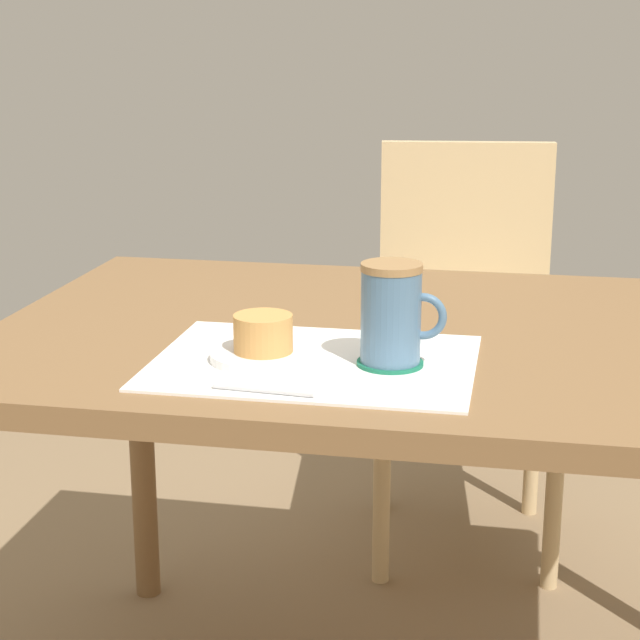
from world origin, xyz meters
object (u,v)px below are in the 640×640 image
(pastry_plate, at_px, (263,356))
(pastry, at_px, (263,333))
(dining_table, at_px, (384,375))
(coffee_mug, at_px, (393,313))
(wooden_chair, at_px, (465,325))

(pastry_plate, xyz_separation_m, pastry, (0.00, 0.00, 0.03))
(pastry_plate, relative_size, pastry, 1.81)
(dining_table, xyz_separation_m, pastry_plate, (-0.14, -0.20, 0.08))
(coffee_mug, bearing_deg, pastry, -176.51)
(wooden_chair, relative_size, pastry_plate, 6.15)
(dining_table, distance_m, coffee_mug, 0.24)
(pastry, bearing_deg, coffee_mug, 3.49)
(pastry_plate, bearing_deg, pastry, 0.00)
(dining_table, xyz_separation_m, pastry, (-0.14, -0.20, 0.12))
(wooden_chair, xyz_separation_m, coffee_mug, (-0.05, -0.96, 0.28))
(pastry_plate, distance_m, pastry, 0.03)
(pastry_plate, bearing_deg, dining_table, 54.95)
(wooden_chair, height_order, coffee_mug, wooden_chair)
(pastry, bearing_deg, pastry_plate, 0.00)
(dining_table, xyz_separation_m, wooden_chair, (0.08, 0.77, -0.13))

